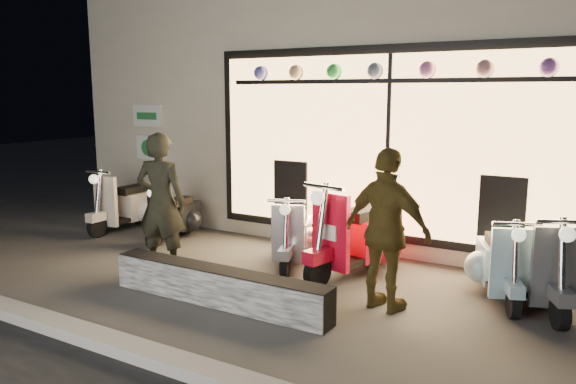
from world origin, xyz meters
name	(u,v)px	position (x,y,z in m)	size (l,w,h in m)	color
ground	(260,288)	(0.00, 0.00, 0.00)	(40.00, 40.00, 0.00)	#383533
kerb	(132,350)	(0.00, -2.00, 0.06)	(40.00, 0.25, 0.12)	slate
shop_building	(407,100)	(0.00, 4.98, 2.10)	(10.20, 6.23, 4.20)	beige
graffiti_barrier	(218,286)	(-0.10, -0.65, 0.20)	(2.67, 0.28, 0.40)	black
scooter_silver	(295,235)	(-0.17, 1.11, 0.37)	(0.71, 1.29, 0.93)	black
scooter_red	(361,236)	(0.76, 1.18, 0.46)	(0.76, 1.63, 1.16)	black
scooter_black	(177,215)	(-2.40, 1.29, 0.35)	(0.51, 1.24, 0.88)	black
scooter_cream	(130,204)	(-3.50, 1.37, 0.40)	(0.45, 1.40, 1.00)	black
scooter_blue	(500,263)	(2.44, 1.19, 0.38)	(0.74, 1.30, 0.94)	black
scooter_grey	(536,265)	(2.81, 1.17, 0.41)	(0.84, 1.39, 1.02)	black
man	(161,203)	(-1.43, -0.07, 0.89)	(0.65, 0.42, 1.77)	black
woman	(387,231)	(1.49, 0.13, 0.85)	(1.00, 0.42, 1.71)	brown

